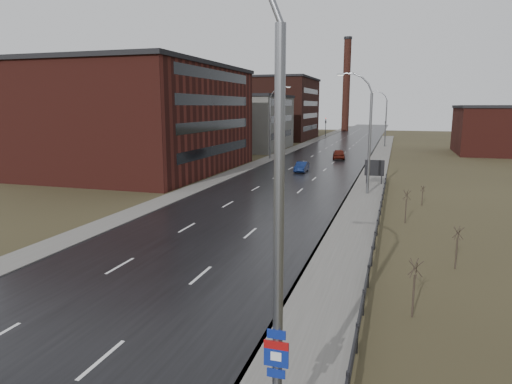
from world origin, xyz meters
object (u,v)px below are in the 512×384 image
Objects in this scene: billboard at (374,169)px; car_far at (339,154)px; streetlight_main at (265,207)px; car_near at (302,167)px.

billboard reaches higher than car_far.
billboard is 24.35m from car_far.
streetlight_main is 63.62m from car_far.
streetlight_main reaches higher than car_far.
car_near is 0.82× the size of car_far.
car_far is at bearing 95.40° from streetlight_main.
streetlight_main is 4.42× the size of billboard.
car_near is 16.11m from car_far.
car_near is at bearing 141.10° from billboard.
billboard is 0.71× the size of car_near.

